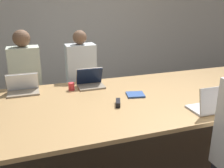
% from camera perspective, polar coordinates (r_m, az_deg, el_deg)
% --- Properties ---
extents(ground_plane, '(24.00, 24.00, 0.00)m').
position_cam_1_polar(ground_plane, '(3.18, 6.49, -15.72)').
color(ground_plane, brown).
extents(curtain_wall, '(12.00, 0.06, 2.80)m').
position_cam_1_polar(curtain_wall, '(5.04, -5.57, 14.20)').
color(curtain_wall, beige).
rests_on(curtain_wall, ground_plane).
extents(conference_table, '(4.01, 1.53, 0.76)m').
position_cam_1_polar(conference_table, '(2.84, 7.02, -3.69)').
color(conference_table, tan).
rests_on(conference_table, ground_plane).
extents(laptop_far_left, '(0.36, 0.23, 0.23)m').
position_cam_1_polar(laptop_far_left, '(3.06, -19.69, -0.71)').
color(laptop_far_left, gray).
rests_on(laptop_far_left, conference_table).
extents(person_far_left, '(0.40, 0.24, 1.43)m').
position_cam_1_polar(person_far_left, '(3.57, -18.90, -0.15)').
color(person_far_left, '#2D2D38').
rests_on(person_far_left, ground_plane).
extents(laptop_far_midleft, '(0.33, 0.24, 0.24)m').
position_cam_1_polar(laptop_far_midleft, '(3.10, -4.97, 0.65)').
color(laptop_far_midleft, gray).
rests_on(laptop_far_midleft, conference_table).
extents(person_far_midleft, '(0.40, 0.24, 1.40)m').
position_cam_1_polar(person_far_midleft, '(3.59, -6.98, 0.52)').
color(person_far_midleft, '#2D2D38').
rests_on(person_far_midleft, ground_plane).
extents(cup_far_midleft, '(0.07, 0.07, 0.09)m').
position_cam_1_polar(cup_far_midleft, '(3.02, -9.25, -0.54)').
color(cup_far_midleft, red).
rests_on(cup_far_midleft, conference_table).
extents(laptop_near_midright, '(0.32, 0.26, 0.27)m').
position_cam_1_polar(laptop_near_midright, '(2.57, 21.44, -4.38)').
color(laptop_near_midright, silver).
rests_on(laptop_near_midright, conference_table).
extents(bottle_near_midright, '(0.07, 0.07, 0.21)m').
position_cam_1_polar(bottle_near_midright, '(2.83, 23.78, -2.30)').
color(bottle_near_midright, black).
rests_on(bottle_near_midright, conference_table).
extents(stapler, '(0.09, 0.16, 0.05)m').
position_cam_1_polar(stapler, '(2.56, 1.40, -4.31)').
color(stapler, black).
rests_on(stapler, conference_table).
extents(notebook, '(0.23, 0.21, 0.02)m').
position_cam_1_polar(notebook, '(2.83, 5.36, -2.43)').
color(notebook, '#2D4C8C').
rests_on(notebook, conference_table).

